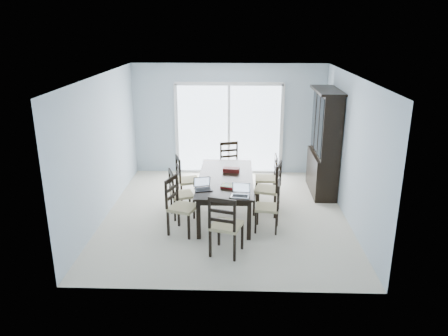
# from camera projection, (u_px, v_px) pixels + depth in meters

# --- Properties ---
(floor) EXTENTS (5.00, 5.00, 0.00)m
(floor) POSITION_uv_depth(u_px,v_px,m) (226.00, 214.00, 8.31)
(floor) COLOR #EDE7CB
(floor) RESTS_ON ground
(ceiling) EXTENTS (5.00, 5.00, 0.00)m
(ceiling) POSITION_uv_depth(u_px,v_px,m) (226.00, 76.00, 7.49)
(ceiling) COLOR white
(ceiling) RESTS_ON back_wall
(back_wall) EXTENTS (4.50, 0.02, 2.60)m
(back_wall) POSITION_uv_depth(u_px,v_px,m) (229.00, 120.00, 10.27)
(back_wall) COLOR #ACC0CE
(back_wall) RESTS_ON floor
(wall_left) EXTENTS (0.02, 5.00, 2.60)m
(wall_left) POSITION_uv_depth(u_px,v_px,m) (103.00, 147.00, 7.97)
(wall_left) COLOR #ACC0CE
(wall_left) RESTS_ON floor
(wall_right) EXTENTS (0.02, 5.00, 2.60)m
(wall_right) POSITION_uv_depth(u_px,v_px,m) (351.00, 150.00, 7.82)
(wall_right) COLOR #ACC0CE
(wall_right) RESTS_ON floor
(balcony) EXTENTS (4.50, 2.00, 0.10)m
(balcony) POSITION_uv_depth(u_px,v_px,m) (230.00, 161.00, 11.64)
(balcony) COLOR gray
(balcony) RESTS_ON ground
(railing) EXTENTS (4.50, 0.06, 1.10)m
(railing) POSITION_uv_depth(u_px,v_px,m) (231.00, 131.00, 12.40)
(railing) COLOR #99999E
(railing) RESTS_ON balcony
(dining_table) EXTENTS (1.00, 2.20, 0.75)m
(dining_table) POSITION_uv_depth(u_px,v_px,m) (226.00, 181.00, 8.09)
(dining_table) COLOR black
(dining_table) RESTS_ON floor
(china_hutch) EXTENTS (0.50, 1.38, 2.20)m
(china_hutch) POSITION_uv_depth(u_px,v_px,m) (324.00, 144.00, 9.09)
(china_hutch) COLOR black
(china_hutch) RESTS_ON floor
(sliding_door) EXTENTS (2.52, 0.05, 2.18)m
(sliding_door) POSITION_uv_depth(u_px,v_px,m) (229.00, 129.00, 10.31)
(sliding_door) COLOR silver
(sliding_door) RESTS_ON floor
(chair_left_near) EXTENTS (0.56, 0.55, 1.15)m
(chair_left_near) POSITION_uv_depth(u_px,v_px,m) (178.00, 199.00, 7.43)
(chair_left_near) COLOR black
(chair_left_near) RESTS_ON floor
(chair_left_mid) EXTENTS (0.51, 0.50, 1.05)m
(chair_left_mid) POSITION_uv_depth(u_px,v_px,m) (177.00, 189.00, 8.04)
(chair_left_mid) COLOR black
(chair_left_mid) RESTS_ON floor
(chair_left_far) EXTENTS (0.53, 0.53, 1.10)m
(chair_left_far) POSITION_uv_depth(u_px,v_px,m) (184.00, 174.00, 8.72)
(chair_left_far) COLOR black
(chair_left_far) RESTS_ON floor
(chair_right_near) EXTENTS (0.45, 0.44, 1.03)m
(chair_right_near) POSITION_uv_depth(u_px,v_px,m) (272.00, 201.00, 7.50)
(chair_right_near) COLOR black
(chair_right_near) RESTS_ON floor
(chair_right_mid) EXTENTS (0.55, 0.54, 1.17)m
(chair_right_mid) POSITION_uv_depth(u_px,v_px,m) (272.00, 183.00, 8.16)
(chair_right_mid) COLOR black
(chair_right_mid) RESTS_ON floor
(chair_right_far) EXTENTS (0.42, 0.41, 1.08)m
(chair_right_far) POSITION_uv_depth(u_px,v_px,m) (270.00, 173.00, 8.86)
(chair_right_far) COLOR black
(chair_right_far) RESTS_ON floor
(chair_end_near) EXTENTS (0.55, 0.56, 1.17)m
(chair_end_near) POSITION_uv_depth(u_px,v_px,m) (224.00, 220.00, 6.63)
(chair_end_near) COLOR black
(chair_end_near) RESTS_ON floor
(chair_end_far) EXTENTS (0.52, 0.53, 1.10)m
(chair_end_far) POSITION_uv_depth(u_px,v_px,m) (230.00, 159.00, 9.70)
(chair_end_far) COLOR black
(chair_end_far) RESTS_ON floor
(laptop_dark) EXTENTS (0.34, 0.28, 0.20)m
(laptop_dark) POSITION_uv_depth(u_px,v_px,m) (203.00, 187.00, 7.44)
(laptop_dark) COLOR black
(laptop_dark) RESTS_ON dining_table
(laptop_silver) EXTENTS (0.33, 0.25, 0.21)m
(laptop_silver) POSITION_uv_depth(u_px,v_px,m) (240.00, 194.00, 7.15)
(laptop_silver) COLOR silver
(laptop_silver) RESTS_ON dining_table
(book_stack) EXTENTS (0.30, 0.25, 0.04)m
(book_stack) POSITION_uv_depth(u_px,v_px,m) (229.00, 186.00, 7.56)
(book_stack) COLOR maroon
(book_stack) RESTS_ON dining_table
(cell_phone) EXTENTS (0.11, 0.07, 0.01)m
(cell_phone) POSITION_uv_depth(u_px,v_px,m) (232.00, 197.00, 7.12)
(cell_phone) COLOR black
(cell_phone) RESTS_ON dining_table
(game_box) EXTENTS (0.33, 0.19, 0.08)m
(game_box) POSITION_uv_depth(u_px,v_px,m) (231.00, 170.00, 8.35)
(game_box) COLOR #48100E
(game_box) RESTS_ON dining_table
(hot_tub) EXTENTS (2.09, 1.92, 0.96)m
(hot_tub) POSITION_uv_depth(u_px,v_px,m) (219.00, 142.00, 11.50)
(hot_tub) COLOR maroon
(hot_tub) RESTS_ON balcony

